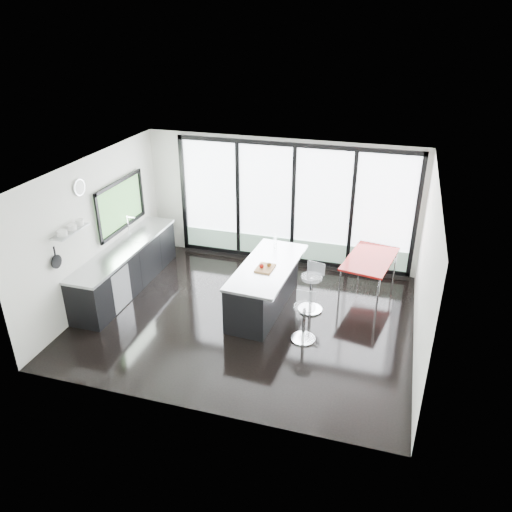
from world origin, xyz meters
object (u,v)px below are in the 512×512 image
(island, at_px, (264,286))
(bar_stool_near, at_px, (304,323))
(red_table, at_px, (368,276))
(bar_stool_far, at_px, (311,293))

(island, bearing_deg, bar_stool_near, -41.21)
(island, relative_size, red_table, 1.57)
(bar_stool_near, bearing_deg, bar_stool_far, 89.41)
(island, height_order, red_table, island)
(island, bearing_deg, red_table, 31.02)
(bar_stool_far, distance_m, red_table, 1.38)
(island, xyz_separation_m, red_table, (1.86, 1.12, -0.07))
(island, height_order, bar_stool_near, island)
(bar_stool_far, bearing_deg, bar_stool_near, -68.78)
(island, relative_size, bar_stool_far, 3.12)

